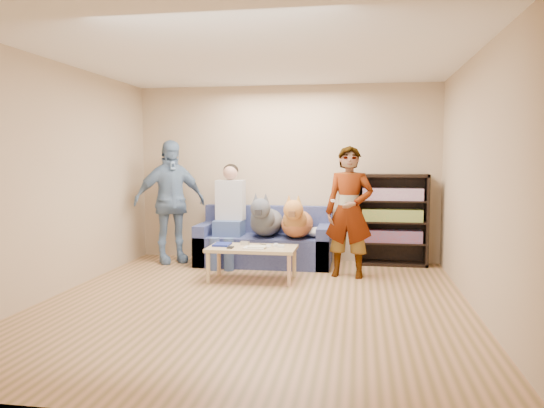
% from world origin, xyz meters
% --- Properties ---
extents(ground, '(5.00, 5.00, 0.00)m').
position_xyz_m(ground, '(0.00, 0.00, 0.00)').
color(ground, olive).
rests_on(ground, ground).
extents(ceiling, '(5.00, 5.00, 0.00)m').
position_xyz_m(ceiling, '(0.00, 0.00, 2.60)').
color(ceiling, white).
rests_on(ceiling, ground).
extents(wall_back, '(4.50, 0.00, 4.50)m').
position_xyz_m(wall_back, '(0.00, 2.50, 1.30)').
color(wall_back, tan).
rests_on(wall_back, ground).
extents(wall_front, '(4.50, 0.00, 4.50)m').
position_xyz_m(wall_front, '(0.00, -2.50, 1.30)').
color(wall_front, tan).
rests_on(wall_front, ground).
extents(wall_left, '(0.00, 5.00, 5.00)m').
position_xyz_m(wall_left, '(-2.25, 0.00, 1.30)').
color(wall_left, tan).
rests_on(wall_left, ground).
extents(wall_right, '(0.00, 5.00, 5.00)m').
position_xyz_m(wall_right, '(2.25, 0.00, 1.30)').
color(wall_right, tan).
rests_on(wall_right, ground).
extents(blanket, '(0.41, 0.34, 0.14)m').
position_xyz_m(blanket, '(0.55, 1.97, 0.50)').
color(blanket, '#B3B3B8').
rests_on(blanket, sofa).
extents(person_standing_right, '(0.67, 0.50, 1.68)m').
position_xyz_m(person_standing_right, '(0.96, 1.45, 0.84)').
color(person_standing_right, gray).
rests_on(person_standing_right, ground).
extents(person_standing_left, '(1.10, 0.97, 1.79)m').
position_xyz_m(person_standing_left, '(-1.64, 1.99, 0.89)').
color(person_standing_left, '#6F94B2').
rests_on(person_standing_left, ground).
extents(held_controller, '(0.06, 0.12, 0.03)m').
position_xyz_m(held_controller, '(0.76, 1.25, 1.00)').
color(held_controller, silver).
rests_on(held_controller, person_standing_right).
extents(notebook_blue, '(0.20, 0.26, 0.03)m').
position_xyz_m(notebook_blue, '(-0.63, 1.11, 0.43)').
color(notebook_blue, navy).
rests_on(notebook_blue, coffee_table).
extents(papers, '(0.26, 0.20, 0.02)m').
position_xyz_m(papers, '(-0.18, 0.96, 0.43)').
color(papers, silver).
rests_on(papers, coffee_table).
extents(magazine, '(0.22, 0.17, 0.01)m').
position_xyz_m(magazine, '(-0.15, 0.98, 0.44)').
color(magazine, beige).
rests_on(magazine, coffee_table).
extents(camera_silver, '(0.11, 0.06, 0.05)m').
position_xyz_m(camera_silver, '(-0.35, 1.18, 0.45)').
color(camera_silver, '#B2B3B7').
rests_on(camera_silver, coffee_table).
extents(controller_a, '(0.04, 0.13, 0.03)m').
position_xyz_m(controller_a, '(0.05, 1.16, 0.43)').
color(controller_a, silver).
rests_on(controller_a, coffee_table).
extents(controller_b, '(0.09, 0.06, 0.03)m').
position_xyz_m(controller_b, '(0.13, 1.08, 0.43)').
color(controller_b, white).
rests_on(controller_b, coffee_table).
extents(headphone_cup_a, '(0.07, 0.07, 0.02)m').
position_xyz_m(headphone_cup_a, '(-0.03, 1.04, 0.43)').
color(headphone_cup_a, white).
rests_on(headphone_cup_a, coffee_table).
extents(headphone_cup_b, '(0.07, 0.07, 0.02)m').
position_xyz_m(headphone_cup_b, '(-0.03, 1.12, 0.43)').
color(headphone_cup_b, white).
rests_on(headphone_cup_b, coffee_table).
extents(pen_orange, '(0.13, 0.06, 0.01)m').
position_xyz_m(pen_orange, '(-0.25, 0.90, 0.42)').
color(pen_orange, orange).
rests_on(pen_orange, coffee_table).
extents(pen_black, '(0.13, 0.08, 0.01)m').
position_xyz_m(pen_black, '(-0.11, 1.24, 0.42)').
color(pen_black, black).
rests_on(pen_black, coffee_table).
extents(wallet, '(0.07, 0.12, 0.02)m').
position_xyz_m(wallet, '(-0.48, 0.94, 0.43)').
color(wallet, black).
rests_on(wallet, coffee_table).
extents(sofa, '(1.90, 0.85, 0.82)m').
position_xyz_m(sofa, '(-0.25, 2.10, 0.28)').
color(sofa, '#515B93').
rests_on(sofa, ground).
extents(person_seated, '(0.40, 0.73, 1.47)m').
position_xyz_m(person_seated, '(-0.75, 1.97, 0.77)').
color(person_seated, '#455D98').
rests_on(person_seated, sofa).
extents(dog_gray, '(0.45, 1.27, 0.65)m').
position_xyz_m(dog_gray, '(-0.21, 1.93, 0.65)').
color(dog_gray, '#4F535A').
rests_on(dog_gray, sofa).
extents(dog_tan, '(0.43, 1.18, 0.63)m').
position_xyz_m(dog_tan, '(0.23, 1.87, 0.65)').
color(dog_tan, '#C2763B').
rests_on(dog_tan, sofa).
extents(coffee_table, '(1.10, 0.60, 0.42)m').
position_xyz_m(coffee_table, '(-0.23, 1.06, 0.37)').
color(coffee_table, '#CCBA7D').
rests_on(coffee_table, ground).
extents(bookshelf, '(1.00, 0.34, 1.30)m').
position_xyz_m(bookshelf, '(1.55, 2.33, 0.68)').
color(bookshelf, black).
rests_on(bookshelf, ground).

